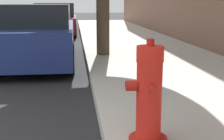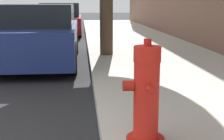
% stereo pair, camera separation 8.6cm
% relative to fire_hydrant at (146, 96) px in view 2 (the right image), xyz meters
% --- Properties ---
extents(fire_hydrant, '(0.40, 0.40, 0.96)m').
position_rel_fire_hydrant_xyz_m(fire_hydrant, '(0.00, 0.00, 0.00)').
color(fire_hydrant, red).
rests_on(fire_hydrant, sidewalk_slab).
extents(parked_car_near, '(1.72, 4.07, 1.38)m').
position_rel_fire_hydrant_xyz_m(parked_car_near, '(-1.53, 4.78, 0.08)').
color(parked_car_near, navy).
rests_on(parked_car_near, ground_plane).
extents(parked_car_mid, '(1.76, 4.56, 1.38)m').
position_rel_fire_hydrant_xyz_m(parked_car_mid, '(-1.45, 11.55, 0.07)').
color(parked_car_mid, maroon).
rests_on(parked_car_mid, ground_plane).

